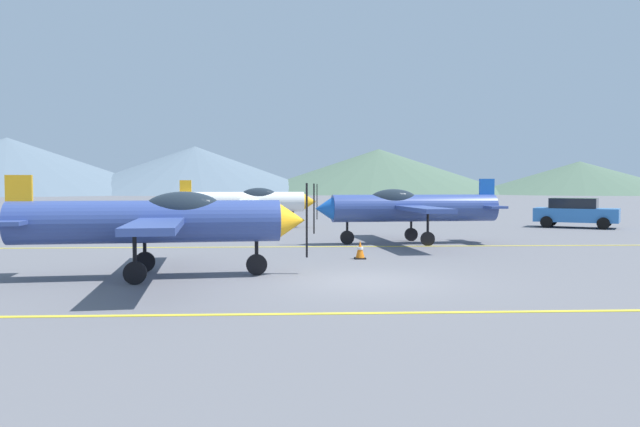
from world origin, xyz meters
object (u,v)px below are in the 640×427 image
Objects in this scene: airplane_mid at (408,207)px; traffic_cone_side at (360,250)px; airplane_far at (248,201)px; airplane_near at (159,220)px; car_sedan at (576,212)px.

traffic_cone_side is (-2.48, -5.07, -1.17)m from airplane_mid.
airplane_mid is at bearing -53.54° from airplane_far.
airplane_far is at bearing 126.46° from airplane_mid.
airplane_near is 1.89× the size of car_sedan.
traffic_cone_side is at bearing 33.79° from airplane_near.
airplane_far is at bearing 86.70° from airplane_near.
airplane_near is at bearing -137.23° from car_sedan.
traffic_cone_side is at bearing -72.79° from airplane_far.
airplane_far is 1.88× the size of car_sedan.
traffic_cone_side is (-13.45, -13.86, -0.56)m from car_sedan.
airplane_near is 18.24m from airplane_far.
car_sedan is at bearing -2.03° from airplane_far.
airplane_far is 15.22m from traffic_cone_side.
car_sedan is 7.82× the size of traffic_cone_side.
airplane_near is 14.74× the size of traffic_cone_side.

